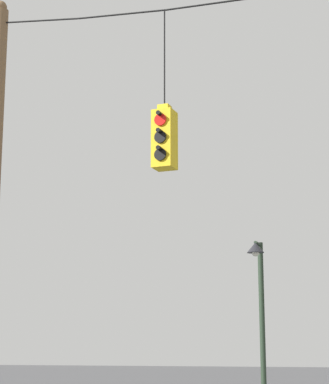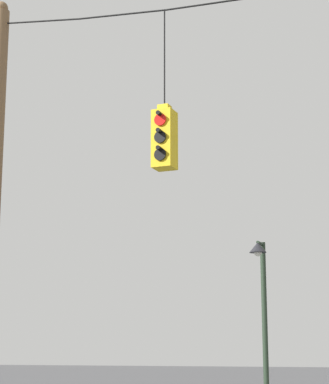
# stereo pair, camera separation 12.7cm
# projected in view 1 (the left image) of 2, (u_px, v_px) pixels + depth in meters

# --- Properties ---
(traffic_light_near_left_pole) EXTENTS (0.34, 0.46, 2.76)m
(traffic_light_near_left_pole) POSITION_uv_depth(u_px,v_px,m) (164.00, 138.00, 12.14)
(traffic_light_near_left_pole) COLOR yellow
(street_lamp) EXTENTS (0.37, 0.66, 4.50)m
(street_lamp) POSITION_uv_depth(u_px,v_px,m) (260.00, 309.00, 16.20)
(street_lamp) COLOR #233323
(street_lamp) RESTS_ON ground_plane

